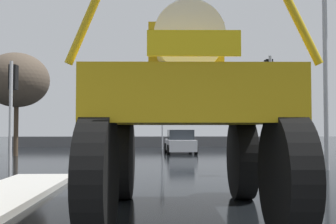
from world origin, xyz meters
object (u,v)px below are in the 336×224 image
object	(u,v)px
streetlight_near_right	(329,48)
bare_tree_left	(17,80)
oversize_sprayer	(186,111)
traffic_signal_far_left	(162,110)
traffic_signal_near_right	(269,88)
traffic_signal_near_left	(13,93)
sedan_ahead	(180,142)

from	to	relation	value
streetlight_near_right	bare_tree_left	size ratio (longest dim) A/B	1.41
oversize_sprayer	traffic_signal_far_left	size ratio (longest dim) A/B	1.29
traffic_signal_near_right	oversize_sprayer	bearing A→B (deg)	-118.52
traffic_signal_near_left	traffic_signal_near_right	distance (m)	8.73
oversize_sprayer	bare_tree_left	bearing A→B (deg)	29.45
traffic_signal_near_right	streetlight_near_right	xyz separation A→B (m)	(2.85, 1.70, 1.75)
traffic_signal_near_right	traffic_signal_far_left	size ratio (longest dim) A/B	0.98
traffic_signal_near_right	bare_tree_left	world-z (taller)	bare_tree_left
oversize_sprayer	traffic_signal_near_right	bearing A→B (deg)	-26.95
traffic_signal_far_left	streetlight_near_right	bearing A→B (deg)	-68.59
oversize_sprayer	traffic_signal_far_left	xyz separation A→B (m)	(0.04, 23.65, 1.10)
sedan_ahead	traffic_signal_near_right	world-z (taller)	traffic_signal_near_right
sedan_ahead	streetlight_near_right	xyz separation A→B (m)	(5.11, -10.91, 4.01)
streetlight_near_right	bare_tree_left	bearing A→B (deg)	150.41
traffic_signal_near_right	bare_tree_left	size ratio (longest dim) A/B	0.68
sedan_ahead	traffic_signal_near_left	xyz separation A→B (m)	(-6.47, -12.61, 2.10)
traffic_signal_near_right	streetlight_near_right	size ratio (longest dim) A/B	0.48
traffic_signal_near_left	sedan_ahead	bearing A→B (deg)	62.83
oversize_sprayer	traffic_signal_near_right	size ratio (longest dim) A/B	1.31
traffic_signal_near_right	traffic_signal_far_left	bearing A→B (deg)	100.79
oversize_sprayer	bare_tree_left	world-z (taller)	bare_tree_left
sedan_ahead	traffic_signal_near_right	distance (m)	13.01
traffic_signal_near_left	streetlight_near_right	world-z (taller)	streetlight_near_right
oversize_sprayer	sedan_ahead	distance (m)	18.87
oversize_sprayer	traffic_signal_near_left	distance (m)	8.24
oversize_sprayer	traffic_signal_near_left	xyz separation A→B (m)	(-5.37, 6.19, 0.88)
oversize_sprayer	streetlight_near_right	size ratio (longest dim) A/B	0.63
bare_tree_left	sedan_ahead	bearing A→B (deg)	14.28
sedan_ahead	bare_tree_left	bearing A→B (deg)	102.18
traffic_signal_far_left	streetlight_near_right	world-z (taller)	streetlight_near_right
traffic_signal_near_right	traffic_signal_near_left	bearing A→B (deg)	179.98
traffic_signal_far_left	streetlight_near_right	size ratio (longest dim) A/B	0.49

